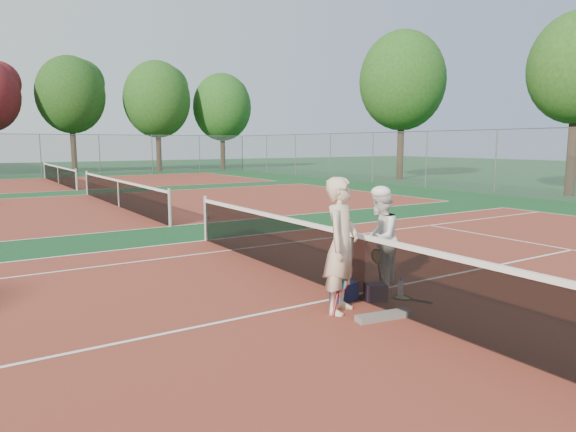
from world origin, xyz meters
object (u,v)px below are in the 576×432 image
(net_main, at_px, (350,264))
(sports_bag_purple, at_px, (376,292))
(water_bottle, at_px, (400,290))
(player_a, at_px, (341,245))
(racket_spare, at_px, (402,298))
(racket_black_held, at_px, (377,266))
(racket_red, at_px, (339,293))
(sports_bag_navy, at_px, (344,292))
(player_b, at_px, (380,238))

(net_main, height_order, sports_bag_purple, net_main)
(water_bottle, bearing_deg, player_a, 176.97)
(player_a, relative_size, racket_spare, 3.18)
(racket_black_held, bearing_deg, player_a, 11.21)
(player_a, height_order, sports_bag_purple, player_a)
(player_a, distance_m, racket_black_held, 1.83)
(sports_bag_purple, xyz_separation_m, water_bottle, (0.36, -0.16, 0.02))
(racket_red, relative_size, racket_black_held, 0.95)
(sports_bag_navy, bearing_deg, racket_spare, -25.55)
(net_main, bearing_deg, water_bottle, -46.58)
(racket_red, relative_size, sports_bag_purple, 1.74)
(water_bottle, bearing_deg, racket_spare, 12.59)
(racket_red, distance_m, water_bottle, 1.17)
(sports_bag_navy, bearing_deg, sports_bag_purple, -30.49)
(racket_red, relative_size, water_bottle, 1.85)
(player_b, height_order, racket_black_held, player_b)
(sports_bag_navy, relative_size, sports_bag_purple, 1.16)
(sports_bag_navy, bearing_deg, water_bottle, -27.52)
(net_main, xyz_separation_m, racket_spare, (0.58, -0.55, -0.49))
(racket_red, bearing_deg, player_a, 10.70)
(player_a, xyz_separation_m, racket_spare, (1.16, -0.05, -0.94))
(net_main, bearing_deg, racket_red, -139.52)
(racket_black_held, distance_m, sports_bag_navy, 1.25)
(racket_spare, height_order, sports_bag_purple, sports_bag_purple)
(racket_red, height_order, racket_black_held, racket_black_held)
(racket_black_held, relative_size, water_bottle, 1.95)
(net_main, height_order, racket_red, net_main)
(racket_black_held, height_order, sports_bag_navy, racket_black_held)
(racket_black_held, bearing_deg, sports_bag_navy, 5.26)
(player_a, relative_size, sports_bag_navy, 5.16)
(racket_black_held, relative_size, racket_spare, 0.97)
(player_a, bearing_deg, water_bottle, -35.12)
(racket_spare, bearing_deg, racket_red, 66.53)
(racket_spare, bearing_deg, racket_black_held, -42.14)
(racket_spare, relative_size, sports_bag_purple, 1.88)
(player_b, bearing_deg, racket_spare, 39.80)
(racket_spare, distance_m, sports_bag_purple, 0.45)
(player_a, distance_m, sports_bag_purple, 1.12)
(racket_red, distance_m, sports_bag_navy, 0.56)
(racket_red, height_order, water_bottle, racket_red)
(racket_black_held, xyz_separation_m, water_bottle, (-0.36, -0.91, -0.14))
(player_a, bearing_deg, player_b, -4.74)
(player_a, xyz_separation_m, sports_bag_purple, (0.76, 0.10, -0.82))
(racket_red, bearing_deg, racket_black_held, 3.71)
(player_b, xyz_separation_m, sports_bag_navy, (-1.05, -0.38, -0.66))
(player_b, xyz_separation_m, racket_red, (-1.45, -0.76, -0.53))
(racket_black_held, bearing_deg, racket_red, 11.47)
(player_b, distance_m, racket_black_held, 0.53)
(player_a, distance_m, racket_red, 0.68)
(sports_bag_navy, bearing_deg, racket_black_held, 23.97)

